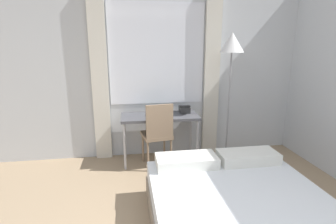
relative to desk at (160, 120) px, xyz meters
The scene contains 6 objects.
wall_back_with_window 0.77m from the desk, 86.87° to the left, with size 5.46×0.13×2.70m.
desk is the anchor object (origin of this frame).
desk_chair 0.24m from the desk, 105.78° to the right, with size 0.46×0.46×0.96m.
standing_lamp 1.41m from the desk, ahead, with size 0.35×0.35×1.91m.
telephone 0.43m from the desk, 15.34° to the left, with size 0.17×0.18×0.11m.
book 0.11m from the desk, 157.33° to the left, with size 0.28×0.22×0.02m.
Camera 1 is at (-0.48, -1.08, 1.75)m, focal length 28.00 mm.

